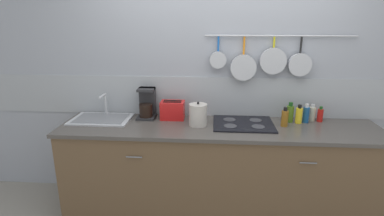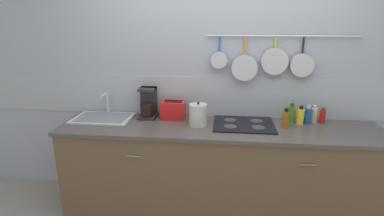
# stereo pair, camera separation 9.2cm
# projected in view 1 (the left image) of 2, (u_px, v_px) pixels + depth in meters

# --- Properties ---
(ground_plane) EXTENTS (12.00, 12.00, 0.00)m
(ground_plane) POSITION_uv_depth(u_px,v_px,m) (217.00, 208.00, 3.05)
(ground_plane) COLOR gray
(wall_back) EXTENTS (7.20, 0.14, 2.60)m
(wall_back) POSITION_uv_depth(u_px,v_px,m) (220.00, 79.00, 3.03)
(wall_back) COLOR #999EA8
(wall_back) RESTS_ON ground_plane
(cabinet_base) EXTENTS (2.96, 0.63, 0.85)m
(cabinet_base) POSITION_uv_depth(u_px,v_px,m) (218.00, 171.00, 2.93)
(cabinet_base) COLOR brown
(cabinet_base) RESTS_ON ground_plane
(countertop) EXTENTS (3.00, 0.65, 0.03)m
(countertop) POSITION_uv_depth(u_px,v_px,m) (219.00, 128.00, 2.80)
(countertop) COLOR #4C4742
(countertop) RESTS_ON cabinet_base
(sink_basin) EXTENTS (0.58, 0.40, 0.24)m
(sink_basin) POSITION_uv_depth(u_px,v_px,m) (102.00, 118.00, 2.99)
(sink_basin) COLOR #B7BABF
(sink_basin) RESTS_ON countertop
(coffee_maker) EXTENTS (0.18, 0.21, 0.30)m
(coffee_maker) POSITION_uv_depth(u_px,v_px,m) (147.00, 105.00, 3.03)
(coffee_maker) COLOR #262628
(coffee_maker) RESTS_ON countertop
(toaster) EXTENTS (0.25, 0.16, 0.18)m
(toaster) POSITION_uv_depth(u_px,v_px,m) (173.00, 110.00, 2.99)
(toaster) COLOR red
(toaster) RESTS_ON countertop
(kettle) EXTENTS (0.17, 0.17, 0.23)m
(kettle) POSITION_uv_depth(u_px,v_px,m) (198.00, 115.00, 2.81)
(kettle) COLOR beige
(kettle) RESTS_ON countertop
(cooktop) EXTENTS (0.57, 0.46, 0.01)m
(cooktop) POSITION_uv_depth(u_px,v_px,m) (243.00, 124.00, 2.86)
(cooktop) COLOR black
(cooktop) RESTS_ON countertop
(bottle_sesame_oil) EXTENTS (0.06, 0.06, 0.18)m
(bottle_sesame_oil) POSITION_uv_depth(u_px,v_px,m) (285.00, 118.00, 2.79)
(bottle_sesame_oil) COLOR #8C5919
(bottle_sesame_oil) RESTS_ON countertop
(bottle_hot_sauce) EXTENTS (0.07, 0.07, 0.19)m
(bottle_hot_sauce) POSITION_uv_depth(u_px,v_px,m) (290.00, 113.00, 2.91)
(bottle_hot_sauce) COLOR #4C721E
(bottle_hot_sauce) RESTS_ON countertop
(bottle_cooking_wine) EXTENTS (0.06, 0.06, 0.18)m
(bottle_cooking_wine) POSITION_uv_depth(u_px,v_px,m) (299.00, 115.00, 2.87)
(bottle_cooking_wine) COLOR yellow
(bottle_cooking_wine) RESTS_ON countertop
(bottle_dish_soap) EXTENTS (0.06, 0.06, 0.18)m
(bottle_dish_soap) POSITION_uv_depth(u_px,v_px,m) (306.00, 114.00, 2.89)
(bottle_dish_soap) COLOR navy
(bottle_dish_soap) RESTS_ON countertop
(bottle_vinegar) EXTENTS (0.07, 0.07, 0.17)m
(bottle_vinegar) POSITION_uv_depth(u_px,v_px,m) (312.00, 113.00, 2.94)
(bottle_vinegar) COLOR #BFB799
(bottle_vinegar) RESTS_ON countertop
(bottle_olive_oil) EXTENTS (0.05, 0.05, 0.15)m
(bottle_olive_oil) POSITION_uv_depth(u_px,v_px,m) (320.00, 115.00, 2.92)
(bottle_olive_oil) COLOR red
(bottle_olive_oil) RESTS_ON countertop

